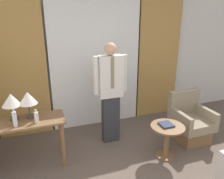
% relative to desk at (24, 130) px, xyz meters
% --- Properties ---
extents(wall_back, '(10.00, 0.06, 2.70)m').
position_rel_desk_xyz_m(wall_back, '(1.40, 1.19, 0.71)').
color(wall_back, silver).
rests_on(wall_back, ground_plane).
extents(curtain_sheer_center, '(1.80, 0.06, 2.58)m').
position_rel_desk_xyz_m(curtain_sheer_center, '(1.40, 1.06, 0.65)').
color(curtain_sheer_center, white).
rests_on(curtain_sheer_center, ground_plane).
extents(curtain_drape_left, '(0.96, 0.06, 2.58)m').
position_rel_desk_xyz_m(curtain_drape_left, '(-0.02, 1.06, 0.65)').
color(curtain_drape_left, '#B28442').
rests_on(curtain_drape_left, ground_plane).
extents(curtain_drape_right, '(0.96, 0.06, 2.58)m').
position_rel_desk_xyz_m(curtain_drape_right, '(2.82, 1.06, 0.65)').
color(curtain_drape_right, '#B28442').
rests_on(curtain_drape_right, ground_plane).
extents(desk, '(1.18, 0.48, 0.78)m').
position_rel_desk_xyz_m(desk, '(0.00, 0.00, 0.00)').
color(desk, brown).
rests_on(desk, ground_plane).
extents(table_lamp_left, '(0.26, 0.26, 0.40)m').
position_rel_desk_xyz_m(table_lamp_left, '(-0.11, 0.09, 0.43)').
color(table_lamp_left, '#4C4238').
rests_on(table_lamp_left, desk).
extents(table_lamp_right, '(0.26, 0.26, 0.40)m').
position_rel_desk_xyz_m(table_lamp_right, '(0.11, 0.09, 0.43)').
color(table_lamp_right, '#4C4238').
rests_on(table_lamp_right, desk).
extents(bottle_near_edge, '(0.06, 0.06, 0.27)m').
position_rel_desk_xyz_m(bottle_near_edge, '(-0.08, -0.13, 0.25)').
color(bottle_near_edge, silver).
rests_on(bottle_near_edge, desk).
extents(bottle_by_lamp, '(0.06, 0.06, 0.19)m').
position_rel_desk_xyz_m(bottle_by_lamp, '(0.20, -0.09, 0.21)').
color(bottle_by_lamp, silver).
rests_on(bottle_by_lamp, desk).
extents(person, '(0.59, 0.21, 1.79)m').
position_rel_desk_xyz_m(person, '(1.44, 0.30, 0.34)').
color(person, '#2D2D33').
rests_on(person, ground_plane).
extents(armchair, '(0.63, 0.65, 0.89)m').
position_rel_desk_xyz_m(armchair, '(2.83, -0.15, -0.32)').
color(armchair, brown).
rests_on(armchair, ground_plane).
extents(side_table, '(0.53, 0.53, 0.56)m').
position_rel_desk_xyz_m(side_table, '(2.11, -0.48, -0.26)').
color(side_table, brown).
rests_on(side_table, ground_plane).
extents(book, '(0.20, 0.21, 0.03)m').
position_rel_desk_xyz_m(book, '(2.10, -0.45, -0.07)').
color(book, '#2D334C').
rests_on(book, side_table).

